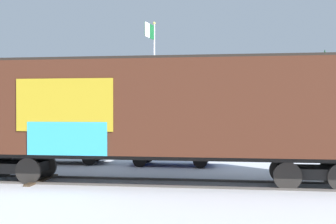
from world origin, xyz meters
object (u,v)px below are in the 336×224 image
at_px(parked_car_blue, 172,147).
at_px(freight_car, 156,110).
at_px(flagpole, 152,65).
at_px(parked_car_black, 58,146).

bearing_deg(parked_car_blue, freight_car, -88.87).
distance_m(freight_car, flagpole, 12.56).
distance_m(flagpole, parked_car_blue, 8.58).
bearing_deg(parked_car_black, freight_car, -42.27).
bearing_deg(freight_car, parked_car_black, 137.73).
height_order(freight_car, parked_car_blue, freight_car).
relative_size(freight_car, parked_car_blue, 3.70).
height_order(freight_car, parked_car_black, freight_car).
xyz_separation_m(freight_car, flagpole, (-2.27, 12.04, 2.75)).
bearing_deg(parked_car_blue, parked_car_black, 179.34).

